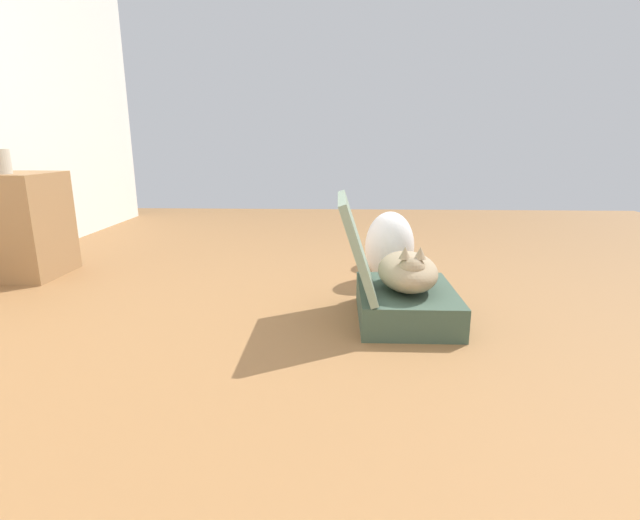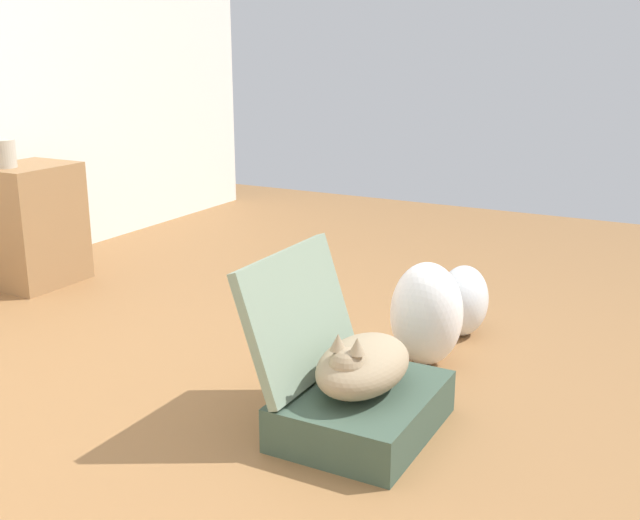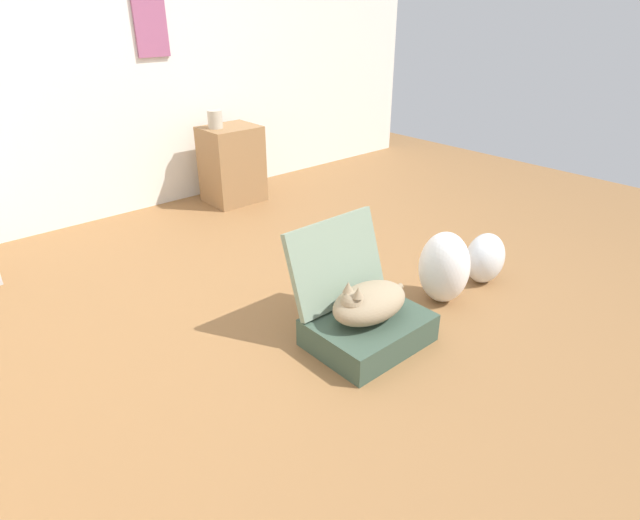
{
  "view_description": "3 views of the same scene",
  "coord_description": "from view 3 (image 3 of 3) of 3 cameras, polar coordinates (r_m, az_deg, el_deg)",
  "views": [
    {
      "loc": [
        -2.1,
        -0.12,
        0.85
      ],
      "look_at": [
        -0.06,
        -0.05,
        0.32
      ],
      "focal_mm": 26.1,
      "sensor_mm": 36.0,
      "label": 1
    },
    {
      "loc": [
        -2.1,
        -1.46,
        1.28
      ],
      "look_at": [
        0.37,
        -0.13,
        0.49
      ],
      "focal_mm": 42.93,
      "sensor_mm": 36.0,
      "label": 2
    },
    {
      "loc": [
        -1.62,
        -1.99,
        1.6
      ],
      "look_at": [
        0.12,
        -0.01,
        0.29
      ],
      "focal_mm": 29.28,
      "sensor_mm": 36.0,
      "label": 3
    }
  ],
  "objects": [
    {
      "name": "ground_plane",
      "position": [
        3.03,
        -1.87,
        -5.57
      ],
      "size": [
        7.68,
        7.68,
        0.0
      ],
      "primitive_type": "plane",
      "color": "olive",
      "rests_on": "ground"
    },
    {
      "name": "cat",
      "position": [
        2.64,
        5.29,
        -4.64
      ],
      "size": [
        0.52,
        0.28,
        0.24
      ],
      "color": "#998466",
      "rests_on": "suitcase_base"
    },
    {
      "name": "plastic_bag_clear",
      "position": [
        3.43,
        17.58,
        0.2
      ],
      "size": [
        0.28,
        0.22,
        0.32
      ],
      "primitive_type": "ellipsoid",
      "color": "silver",
      "rests_on": "ground"
    },
    {
      "name": "wall_back",
      "position": [
        4.56,
        -21.94,
        20.86
      ],
      "size": [
        6.4,
        0.15,
        2.6
      ],
      "color": "silver",
      "rests_on": "ground"
    },
    {
      "name": "suitcase_lid",
      "position": [
        2.73,
        1.81,
        -0.23
      ],
      "size": [
        0.59,
        0.18,
        0.45
      ],
      "primitive_type": "cube",
      "rotation": [
        1.25,
        0.0,
        0.0
      ],
      "color": "gray",
      "rests_on": "suitcase_base"
    },
    {
      "name": "plastic_bag_white",
      "position": [
        3.12,
        13.41,
        -0.78
      ],
      "size": [
        0.28,
        0.3,
        0.43
      ],
      "primitive_type": "ellipsoid",
      "color": "white",
      "rests_on": "ground"
    },
    {
      "name": "suitcase_base",
      "position": [
        2.74,
        5.29,
        -7.62
      ],
      "size": [
        0.59,
        0.46,
        0.15
      ],
      "primitive_type": "cube",
      "color": "#384C3D",
      "rests_on": "ground"
    },
    {
      "name": "vase_tall",
      "position": [
        4.55,
        -11.4,
        14.84
      ],
      "size": [
        0.12,
        0.12,
        0.15
      ],
      "primitive_type": "cylinder",
      "color": "#B7AD99",
      "rests_on": "side_table"
    },
    {
      "name": "side_table",
      "position": [
        4.69,
        -9.6,
        10.25
      ],
      "size": [
        0.46,
        0.39,
        0.66
      ],
      "primitive_type": "cube",
      "color": "olive",
      "rests_on": "ground"
    }
  ]
}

